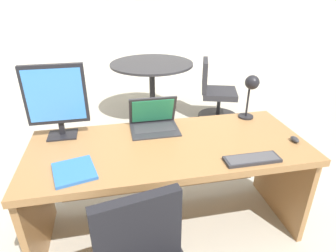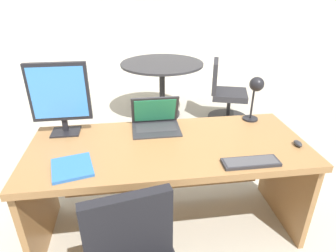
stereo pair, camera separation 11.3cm
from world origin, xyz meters
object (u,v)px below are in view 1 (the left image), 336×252
(meeting_chair_near, at_px, (215,96))
(book, at_px, (74,171))
(keyboard, at_px, (252,159))
(desk_lamp, at_px, (251,88))
(desk, at_px, (168,164))
(mouse, at_px, (295,139))
(monitor, at_px, (56,97))
(laptop, at_px, (154,119))
(meeting_table, at_px, (152,76))

(meeting_chair_near, bearing_deg, book, -128.24)
(keyboard, relative_size, desk_lamp, 0.96)
(desk, xyz_separation_m, mouse, (0.86, -0.18, 0.21))
(monitor, height_order, book, monitor)
(book, bearing_deg, laptop, 41.52)
(desk, relative_size, monitor, 3.63)
(laptop, xyz_separation_m, book, (-0.54, -0.48, -0.07))
(desk, xyz_separation_m, desk_lamp, (0.71, 0.24, 0.45))
(book, xyz_separation_m, meeting_chair_near, (1.67, 2.12, -0.43))
(desk_lamp, xyz_separation_m, meeting_table, (-0.49, 1.90, -0.43))
(meeting_table, bearing_deg, mouse, -74.50)
(monitor, relative_size, laptop, 1.47)
(monitor, height_order, keyboard, monitor)
(book, height_order, meeting_table, meeting_table)
(keyboard, xyz_separation_m, book, (-1.06, 0.09, -0.00))
(desk_lamp, height_order, meeting_chair_near, desk_lamp)
(desk, xyz_separation_m, keyboard, (0.46, -0.35, 0.20))
(mouse, relative_size, book, 0.27)
(book, bearing_deg, keyboard, -5.10)
(laptop, bearing_deg, meeting_table, 81.74)
(laptop, distance_m, meeting_chair_near, 2.05)
(laptop, height_order, meeting_chair_near, laptop)
(desk, height_order, mouse, mouse)
(keyboard, height_order, meeting_table, meeting_table)
(monitor, bearing_deg, book, -76.09)
(keyboard, xyz_separation_m, mouse, (0.40, 0.16, 0.01))
(laptop, xyz_separation_m, mouse, (0.92, -0.41, -0.06))
(desk, bearing_deg, desk_lamp, 18.50)
(desk, distance_m, laptop, 0.36)
(laptop, bearing_deg, desk_lamp, 0.61)
(laptop, xyz_separation_m, meeting_chair_near, (1.13, 1.64, -0.50))
(book, relative_size, meeting_chair_near, 0.36)
(desk, relative_size, laptop, 5.33)
(monitor, xyz_separation_m, keyboard, (1.18, -0.58, -0.28))
(monitor, bearing_deg, mouse, -14.68)
(monitor, bearing_deg, meeting_chair_near, 42.45)
(laptop, relative_size, meeting_table, 0.31)
(desk, xyz_separation_m, monitor, (-0.72, 0.23, 0.48))
(desk, height_order, desk_lamp, desk_lamp)
(laptop, xyz_separation_m, keyboard, (0.52, -0.58, -0.06))
(desk, bearing_deg, meeting_table, 84.27)
(monitor, bearing_deg, meeting_table, 63.77)
(laptop, bearing_deg, monitor, 179.87)
(keyboard, relative_size, meeting_chair_near, 0.42)
(keyboard, distance_m, meeting_table, 2.50)
(monitor, xyz_separation_m, mouse, (1.58, -0.41, -0.28))
(desk, distance_m, meeting_table, 2.15)
(monitor, relative_size, keyboard, 1.49)
(desk_lamp, bearing_deg, meeting_table, 104.54)
(laptop, height_order, book, laptop)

